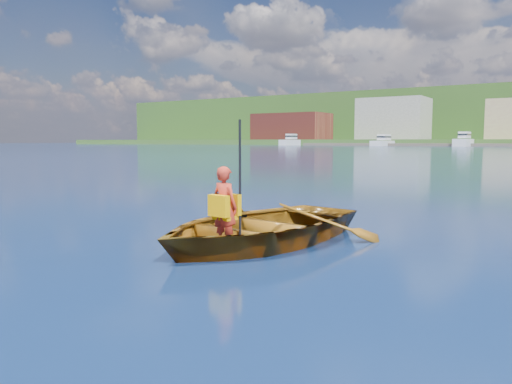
% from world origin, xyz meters
% --- Properties ---
extents(ground, '(600.00, 600.00, 0.00)m').
position_xyz_m(ground, '(0.00, 0.00, 0.00)').
color(ground, '#0E1E45').
rests_on(ground, ground).
extents(rowboat, '(3.40, 4.37, 0.83)m').
position_xyz_m(rowboat, '(-0.45, 0.00, 0.26)').
color(rowboat, brown).
rests_on(rowboat, ground).
extents(child_paddler, '(0.45, 0.38, 1.79)m').
position_xyz_m(child_paddler, '(-0.43, -0.91, 0.68)').
color(child_paddler, '#B52C1C').
rests_on(child_paddler, ground).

